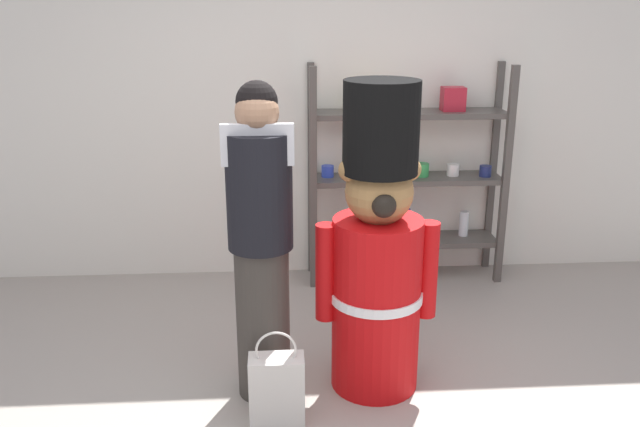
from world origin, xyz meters
The scene contains 5 objects.
back_wall centered at (0.00, 2.20, 1.30)m, with size 6.40×0.12×2.60m, color silver.
merchandise_shelf centered at (0.71, 1.98, 0.81)m, with size 1.44×0.35×1.60m.
teddy_bear_guard centered at (0.28, 0.51, 0.75)m, with size 0.65×0.49×1.66m.
person_shopper centered at (-0.33, 0.47, 0.87)m, with size 0.35×0.33×1.67m.
shopping_bag centered at (-0.26, 0.20, 0.19)m, with size 0.27×0.14×0.50m.
Camera 1 is at (-0.23, -2.63, 2.02)m, focal length 36.76 mm.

